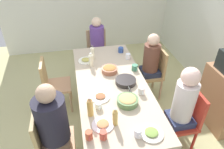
# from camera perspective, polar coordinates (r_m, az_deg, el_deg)

# --- Properties ---
(ground_plane) EXTENTS (6.19, 6.19, 0.00)m
(ground_plane) POSITION_cam_1_polar(r_m,az_deg,el_deg) (3.34, -0.00, -13.17)
(ground_plane) COLOR #BDB980
(dining_table) EXTENTS (2.21, 0.94, 0.78)m
(dining_table) POSITION_cam_1_polar(r_m,az_deg,el_deg) (2.86, -0.00, -3.75)
(dining_table) COLOR #BFAC92
(dining_table) RESTS_ON ground_plane
(chair_0) EXTENTS (0.40, 0.40, 0.90)m
(chair_0) POSITION_cam_1_polar(r_m,az_deg,el_deg) (4.19, -4.10, 6.72)
(chair_0) COLOR tan
(chair_0) RESTS_ON ground_plane
(person_0) EXTENTS (0.30, 0.30, 1.21)m
(person_0) POSITION_cam_1_polar(r_m,az_deg,el_deg) (4.02, -4.02, 8.58)
(person_0) COLOR brown
(person_0) RESTS_ON ground_plane
(chair_1) EXTENTS (0.40, 0.40, 0.90)m
(chair_1) POSITION_cam_1_polar(r_m,az_deg,el_deg) (3.40, -16.09, -2.17)
(chair_1) COLOR tan
(chair_1) RESTS_ON ground_plane
(chair_2) EXTENTS (0.40, 0.40, 0.90)m
(chair_2) POSITION_cam_1_polar(r_m,az_deg,el_deg) (3.61, 11.49, 1.04)
(chair_2) COLOR tan
(chair_2) RESTS_ON ground_plane
(person_2) EXTENTS (0.30, 0.30, 1.19)m
(person_2) POSITION_cam_1_polar(r_m,az_deg,el_deg) (3.48, 10.43, 3.46)
(person_2) COLOR #27354F
(person_2) RESTS_ON ground_plane
(chair_3) EXTENTS (0.40, 0.40, 0.90)m
(chair_3) POSITION_cam_1_polar(r_m,az_deg,el_deg) (2.87, 19.53, -11.10)
(chair_3) COLOR #B22F20
(chair_3) RESTS_ON ground_plane
(person_3) EXTENTS (0.30, 0.30, 1.28)m
(person_3) POSITION_cam_1_polar(r_m,az_deg,el_deg) (2.67, 18.81, -7.85)
(person_3) COLOR #2E2A47
(person_3) RESTS_ON ground_plane
(chair_4) EXTENTS (0.40, 0.40, 0.90)m
(chair_4) POSITION_cam_1_polar(r_m,az_deg,el_deg) (2.59, -16.86, -16.75)
(chair_4) COLOR tan
(chair_4) RESTS_ON ground_plane
(person_4) EXTENTS (0.34, 0.34, 1.28)m
(person_4) POSITION_cam_1_polar(r_m,az_deg,el_deg) (2.39, -15.79, -12.67)
(person_4) COLOR #4F5345
(person_4) RESTS_ON ground_plane
(plate_0) EXTENTS (0.24, 0.24, 0.04)m
(plate_0) POSITION_cam_1_polar(r_m,az_deg,el_deg) (2.26, -2.55, -13.53)
(plate_0) COLOR white
(plate_0) RESTS_ON dining_table
(plate_1) EXTENTS (0.24, 0.24, 0.04)m
(plate_1) POSITION_cam_1_polar(r_m,az_deg,el_deg) (2.58, -3.21, -6.13)
(plate_1) COLOR white
(plate_1) RESTS_ON dining_table
(plate_2) EXTENTS (0.24, 0.24, 0.04)m
(plate_2) POSITION_cam_1_polar(r_m,az_deg,el_deg) (3.31, -7.19, 3.89)
(plate_2) COLOR white
(plate_2) RESTS_ON dining_table
(plate_3) EXTENTS (0.25, 0.25, 0.04)m
(plate_3) POSITION_cam_1_polar(r_m,az_deg,el_deg) (2.22, 10.78, -15.51)
(plate_3) COLOR silver
(plate_3) RESTS_ON dining_table
(bowl_0) EXTENTS (0.23, 0.23, 0.09)m
(bowl_0) POSITION_cam_1_polar(r_m,az_deg,el_deg) (3.01, -0.69, 1.44)
(bowl_0) COLOR #A15E42
(bowl_0) RESTS_ON dining_table
(bowl_1) EXTENTS (0.26, 0.26, 0.09)m
(bowl_1) POSITION_cam_1_polar(r_m,az_deg,el_deg) (2.49, 4.29, -7.10)
(bowl_1) COLOR #557645
(bowl_1) RESTS_ON dining_table
(serving_pan) EXTENTS (0.46, 0.28, 0.06)m
(serving_pan) POSITION_cam_1_polar(r_m,az_deg,el_deg) (2.80, 3.79, -1.88)
(serving_pan) COLOR #282323
(serving_pan) RESTS_ON dining_table
(cup_0) EXTENTS (0.12, 0.09, 0.09)m
(cup_0) POSITION_cam_1_polar(r_m,az_deg,el_deg) (3.53, 2.45, 6.76)
(cup_0) COLOR #31509B
(cup_0) RESTS_ON dining_table
(cup_1) EXTENTS (0.12, 0.08, 0.08)m
(cup_1) POSITION_cam_1_polar(r_m,az_deg,el_deg) (2.43, -3.74, -8.47)
(cup_1) COLOR white
(cup_1) RESTS_ON dining_table
(cup_2) EXTENTS (0.11, 0.08, 0.09)m
(cup_2) POSITION_cam_1_polar(r_m,az_deg,el_deg) (3.34, 4.44, 4.96)
(cup_2) COLOR white
(cup_2) RESTS_ON dining_table
(cup_3) EXTENTS (0.11, 0.07, 0.10)m
(cup_3) POSITION_cam_1_polar(r_m,az_deg,el_deg) (2.14, -6.36, -16.27)
(cup_3) COLOR #C35437
(cup_3) RESTS_ON dining_table
(cup_4) EXTENTS (0.12, 0.08, 0.09)m
(cup_4) POSITION_cam_1_polar(r_m,az_deg,el_deg) (2.64, 8.07, -4.39)
(cup_4) COLOR white
(cup_4) RESTS_ON dining_table
(cup_5) EXTENTS (0.11, 0.08, 0.09)m
(cup_5) POSITION_cam_1_polar(r_m,az_deg,el_deg) (2.16, 7.14, -15.62)
(cup_5) COLOR white
(cup_5) RESTS_ON dining_table
(cup_6) EXTENTS (0.12, 0.09, 0.09)m
(cup_6) POSITION_cam_1_polar(r_m,az_deg,el_deg) (3.07, 6.25, 1.90)
(cup_6) COLOR #448263
(cup_6) RESTS_ON dining_table
(cup_7) EXTENTS (0.11, 0.08, 0.10)m
(cup_7) POSITION_cam_1_polar(r_m,az_deg,el_deg) (2.13, -2.41, -16.28)
(cup_7) COLOR #C94E3D
(cup_7) RESTS_ON dining_table
(bottle_0) EXTENTS (0.06, 0.06, 0.23)m
(bottle_0) POSITION_cam_1_polar(r_m,az_deg,el_deg) (2.20, 0.86, -11.59)
(bottle_0) COLOR tan
(bottle_0) RESTS_ON dining_table
(bottle_1) EXTENTS (0.07, 0.07, 0.26)m
(bottle_1) POSITION_cam_1_polar(r_m,az_deg,el_deg) (2.30, -6.05, -8.83)
(bottle_1) COLOR gold
(bottle_1) RESTS_ON dining_table
(bottle_2) EXTENTS (0.07, 0.07, 0.22)m
(bottle_2) POSITION_cam_1_polar(r_m,az_deg,el_deg) (3.13, -5.79, 3.96)
(bottle_2) COLOR #EDE5C2
(bottle_2) RESTS_ON dining_table
(bottle_3) EXTENTS (0.06, 0.06, 0.25)m
(bottle_3) POSITION_cam_1_polar(r_m,az_deg,el_deg) (3.28, -5.39, 5.87)
(bottle_3) COLOR beige
(bottle_3) RESTS_ON dining_table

